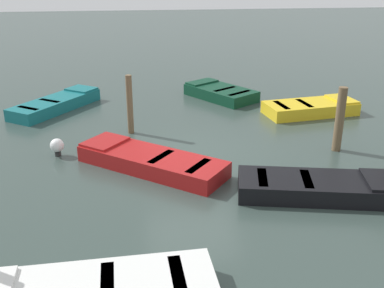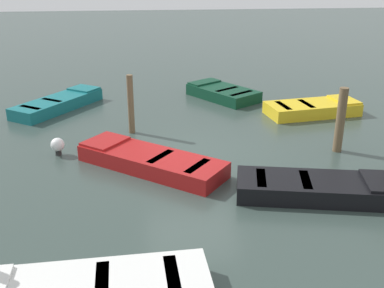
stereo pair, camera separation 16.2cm
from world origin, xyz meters
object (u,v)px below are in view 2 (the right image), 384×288
(rowboat_red, at_px, (150,160))
(mooring_piling_far_right, at_px, (340,120))
(mooring_piling_mid_left, at_px, (131,104))
(marker_buoy, at_px, (58,145))
(rowboat_teal, at_px, (59,103))
(rowboat_yellow, at_px, (313,108))
(rowboat_black, at_px, (318,188))
(rowboat_dark_green, at_px, (223,93))

(rowboat_red, height_order, mooring_piling_far_right, mooring_piling_far_right)
(mooring_piling_mid_left, bearing_deg, marker_buoy, -51.37)
(mooring_piling_mid_left, relative_size, marker_buoy, 3.67)
(mooring_piling_far_right, distance_m, mooring_piling_mid_left, 5.92)
(rowboat_red, bearing_deg, rowboat_teal, -22.11)
(mooring_piling_far_right, distance_m, marker_buoy, 7.52)
(rowboat_yellow, relative_size, marker_buoy, 6.66)
(marker_buoy, bearing_deg, rowboat_red, 65.13)
(rowboat_black, height_order, marker_buoy, marker_buoy)
(rowboat_red, height_order, mooring_piling_mid_left, mooring_piling_mid_left)
(rowboat_black, xyz_separation_m, rowboat_dark_green, (-7.95, -0.74, 0.00))
(rowboat_red, bearing_deg, rowboat_dark_green, -77.12)
(mooring_piling_mid_left, bearing_deg, rowboat_teal, -136.26)
(rowboat_black, distance_m, rowboat_teal, 9.82)
(rowboat_red, distance_m, rowboat_black, 4.07)
(rowboat_red, distance_m, rowboat_teal, 6.14)
(rowboat_black, relative_size, marker_buoy, 7.58)
(rowboat_teal, height_order, mooring_piling_mid_left, mooring_piling_mid_left)
(rowboat_black, xyz_separation_m, mooring_piling_far_right, (-2.47, 1.46, 0.66))
(rowboat_yellow, bearing_deg, rowboat_dark_green, 131.02)
(rowboat_teal, height_order, rowboat_yellow, same)
(rowboat_dark_green, xyz_separation_m, mooring_piling_far_right, (5.48, 2.20, 0.66))
(rowboat_teal, height_order, rowboat_dark_green, same)
(mooring_piling_mid_left, bearing_deg, rowboat_black, 42.02)
(mooring_piling_mid_left, bearing_deg, rowboat_dark_green, 135.57)
(rowboat_teal, relative_size, marker_buoy, 7.26)
(mooring_piling_far_right, xyz_separation_m, mooring_piling_mid_left, (-2.07, -5.55, 0.00))
(rowboat_red, distance_m, mooring_piling_mid_left, 2.78)
(rowboat_black, height_order, rowboat_teal, same)
(rowboat_dark_green, height_order, marker_buoy, marker_buoy)
(mooring_piling_far_right, bearing_deg, rowboat_dark_green, -158.10)
(mooring_piling_far_right, xyz_separation_m, marker_buoy, (-0.53, -7.47, -0.60))
(rowboat_teal, distance_m, mooring_piling_mid_left, 3.77)
(rowboat_red, height_order, rowboat_yellow, same)
(rowboat_black, distance_m, mooring_piling_far_right, 2.95)
(marker_buoy, bearing_deg, rowboat_dark_green, 133.21)
(rowboat_black, xyz_separation_m, mooring_piling_mid_left, (-4.54, -4.09, 0.67))
(rowboat_teal, xyz_separation_m, rowboat_yellow, (1.55, 8.59, 0.00))
(rowboat_teal, xyz_separation_m, mooring_piling_mid_left, (2.68, 2.57, 0.67))
(rowboat_black, relative_size, mooring_piling_mid_left, 2.06)
(mooring_piling_mid_left, bearing_deg, mooring_piling_far_right, 69.57)
(rowboat_black, distance_m, rowboat_dark_green, 7.98)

